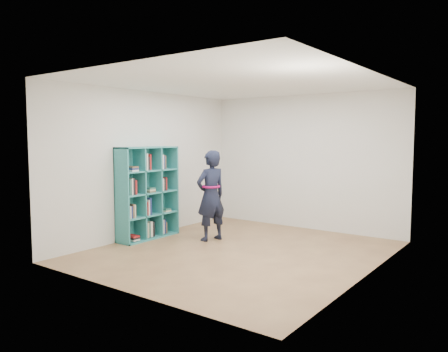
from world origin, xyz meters
The scene contains 9 objects.
floor centered at (0.00, 0.00, 0.00)m, with size 4.50×4.50×0.00m, color brown.
ceiling centered at (0.00, 0.00, 2.60)m, with size 4.50×4.50×0.00m, color white.
wall_left centered at (-2.00, 0.00, 1.30)m, with size 0.02×4.50×2.60m, color silver.
wall_right centered at (2.00, 0.00, 1.30)m, with size 0.02×4.50×2.60m, color silver.
wall_back centered at (0.00, 2.25, 1.30)m, with size 4.00×0.02×2.60m, color silver.
wall_front centered at (0.00, -2.25, 1.30)m, with size 4.00×0.02×2.60m, color silver.
bookshelf centered at (-1.84, -0.19, 0.78)m, with size 0.35×1.21×1.62m.
person centered at (-0.82, 0.35, 0.78)m, with size 0.52×0.65×1.56m.
smartphone centered at (-0.94, 0.48, 0.88)m, with size 0.02×0.10×0.13m.
Camera 1 is at (3.78, -5.52, 1.77)m, focal length 35.00 mm.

